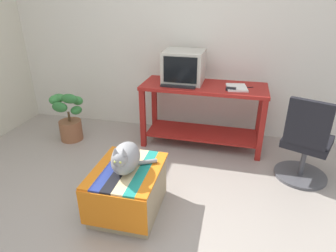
{
  "coord_description": "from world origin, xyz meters",
  "views": [
    {
      "loc": [
        0.62,
        -1.67,
        1.74
      ],
      "look_at": [
        0.03,
        0.85,
        0.55
      ],
      "focal_mm": 30.87,
      "sensor_mm": 36.0,
      "label": 1
    }
  ],
  "objects": [
    {
      "name": "office_chair",
      "position": [
        1.37,
        1.05,
        0.39
      ],
      "size": [
        0.55,
        0.55,
        0.89
      ],
      "rotation": [
        0.0,
        0.0,
        2.73
      ],
      "color": "#4C4C51",
      "rests_on": "ground_plane"
    },
    {
      "name": "back_wall",
      "position": [
        0.0,
        2.05,
        1.3
      ],
      "size": [
        8.0,
        0.1,
        2.6
      ],
      "primitive_type": "cube",
      "color": "silver",
      "rests_on": "ground_plane"
    },
    {
      "name": "keyboard",
      "position": [
        0.01,
        1.48,
        0.78
      ],
      "size": [
        0.41,
        0.16,
        0.02
      ],
      "primitive_type": "cube",
      "rotation": [
        0.0,
        0.0,
        -0.04
      ],
      "color": "black",
      "rests_on": "desk"
    },
    {
      "name": "ground_plane",
      "position": [
        0.0,
        0.0,
        0.0
      ],
      "size": [
        14.0,
        14.0,
        0.0
      ],
      "primitive_type": "plane",
      "color": "#9E9389"
    },
    {
      "name": "pen",
      "position": [
        0.78,
        1.6,
        0.77
      ],
      "size": [
        0.13,
        0.06,
        0.01
      ],
      "primitive_type": "cylinder",
      "rotation": [
        0.0,
        1.57,
        0.42
      ],
      "color": "black",
      "rests_on": "desk"
    },
    {
      "name": "cat",
      "position": [
        -0.17,
        0.19,
        0.54
      ],
      "size": [
        0.34,
        0.38,
        0.28
      ],
      "rotation": [
        0.0,
        0.0,
        0.06
      ],
      "color": "gray",
      "rests_on": "ottoman_with_blanket"
    },
    {
      "name": "tv_monitor",
      "position": [
        0.03,
        1.67,
        0.95
      ],
      "size": [
        0.47,
        0.45,
        0.37
      ],
      "rotation": [
        0.0,
        0.0,
        -0.02
      ],
      "color": "#BCB7A8",
      "rests_on": "desk"
    },
    {
      "name": "book",
      "position": [
        0.66,
        1.55,
        0.78
      ],
      "size": [
        0.26,
        0.31,
        0.02
      ],
      "primitive_type": "cube",
      "rotation": [
        0.0,
        0.0,
        0.14
      ],
      "color": "white",
      "rests_on": "desk"
    },
    {
      "name": "potted_plant",
      "position": [
        -1.38,
        1.33,
        0.3
      ],
      "size": [
        0.42,
        0.35,
        0.66
      ],
      "color": "brown",
      "rests_on": "ground_plane"
    },
    {
      "name": "desk",
      "position": [
        0.29,
        1.6,
        0.52
      ],
      "size": [
        1.46,
        0.59,
        0.77
      ],
      "rotation": [
        0.0,
        0.0,
        -0.02
      ],
      "color": "maroon",
      "rests_on": "ground_plane"
    },
    {
      "name": "stapler",
      "position": [
        0.6,
        1.45,
        0.79
      ],
      "size": [
        0.11,
        0.04,
        0.04
      ],
      "primitive_type": "cube",
      "rotation": [
        0.0,
        0.0,
        1.49
      ],
      "color": "black",
      "rests_on": "desk"
    },
    {
      "name": "ottoman_with_blanket",
      "position": [
        -0.18,
        0.22,
        0.21
      ],
      "size": [
        0.55,
        0.69,
        0.42
      ],
      "color": "tan",
      "rests_on": "ground_plane"
    }
  ]
}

